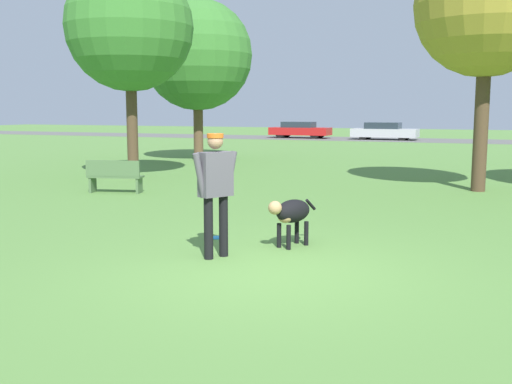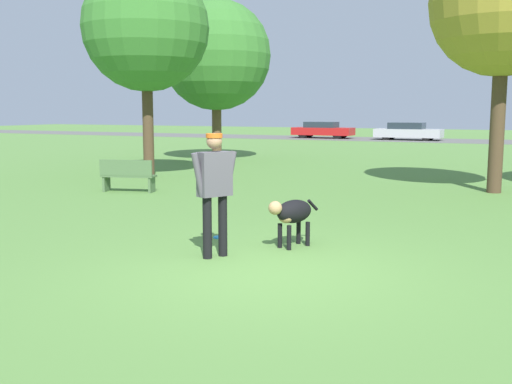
# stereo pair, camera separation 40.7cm
# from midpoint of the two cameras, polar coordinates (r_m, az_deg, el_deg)

# --- Properties ---
(ground_plane) EXTENTS (120.00, 120.00, 0.00)m
(ground_plane) POSITION_cam_midpoint_polar(r_m,az_deg,el_deg) (7.93, -0.41, -7.53)
(ground_plane) COLOR #56843D
(far_road_strip) EXTENTS (120.00, 6.00, 0.01)m
(far_road_strip) POSITION_cam_midpoint_polar(r_m,az_deg,el_deg) (42.55, 18.32, 4.64)
(far_road_strip) COLOR #5B5B59
(far_road_strip) RESTS_ON ground_plane
(person) EXTENTS (0.43, 0.70, 1.78)m
(person) POSITION_cam_midpoint_polar(r_m,az_deg,el_deg) (8.47, -5.24, 0.81)
(person) COLOR black
(person) RESTS_ON ground_plane
(dog) EXTENTS (0.59, 1.01, 0.76)m
(dog) POSITION_cam_midpoint_polar(r_m,az_deg,el_deg) (9.18, 2.09, -2.00)
(dog) COLOR black
(dog) RESTS_ON ground_plane
(frisbee) EXTENTS (0.22, 0.22, 0.02)m
(frisbee) POSITION_cam_midpoint_polar(r_m,az_deg,el_deg) (9.93, -4.92, -4.35)
(frisbee) COLOR #268CE5
(frisbee) RESTS_ON ground_plane
(tree_far_left) EXTENTS (4.51, 4.51, 6.57)m
(tree_far_left) POSITION_cam_midpoint_polar(r_m,az_deg,el_deg) (25.18, -6.08, 12.83)
(tree_far_left) COLOR brown
(tree_far_left) RESTS_ON ground_plane
(tree_mid_center) EXTENTS (3.61, 3.61, 6.51)m
(tree_mid_center) POSITION_cam_midpoint_polar(r_m,az_deg,el_deg) (16.59, 20.48, 16.32)
(tree_mid_center) COLOR #4C3826
(tree_mid_center) RESTS_ON ground_plane
(tree_near_left) EXTENTS (3.85, 3.85, 6.49)m
(tree_near_left) POSITION_cam_midpoint_polar(r_m,az_deg,el_deg) (19.05, -12.59, 15.05)
(tree_near_left) COLOR #4C3826
(tree_near_left) RESTS_ON ground_plane
(parked_car_red) EXTENTS (4.48, 1.73, 1.21)m
(parked_car_red) POSITION_cam_midpoint_polar(r_m,az_deg,el_deg) (44.62, 3.93, 5.93)
(parked_car_red) COLOR red
(parked_car_red) RESTS_ON ground_plane
(parked_car_silver) EXTENTS (4.55, 1.91, 1.21)m
(parked_car_silver) POSITION_cam_midpoint_polar(r_m,az_deg,el_deg) (42.90, 11.86, 5.69)
(parked_car_silver) COLOR #B7B7BC
(parked_car_silver) RESTS_ON ground_plane
(park_bench) EXTENTS (1.46, 0.73, 0.84)m
(park_bench) POSITION_cam_midpoint_polar(r_m,az_deg,el_deg) (15.59, -14.06, 1.54)
(park_bench) COLOR #4C6B42
(park_bench) RESTS_ON ground_plane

